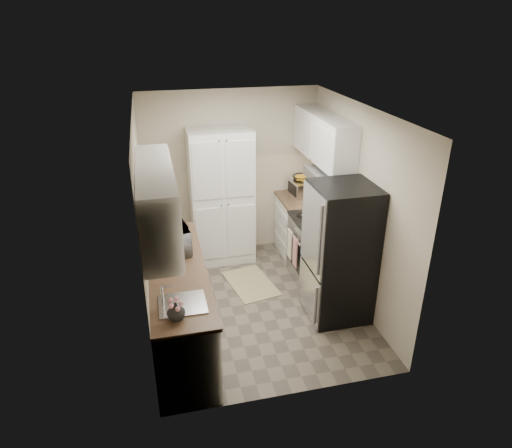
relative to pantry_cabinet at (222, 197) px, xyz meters
name	(u,v)px	position (x,y,z in m)	size (l,w,h in m)	color
ground	(256,303)	(0.20, -1.32, -1.00)	(3.20, 3.20, 0.00)	#665B4C
room_shell	(254,187)	(0.18, -1.32, 0.63)	(2.64, 3.24, 2.52)	beige
pantry_cabinet	(222,197)	(0.00, 0.00, 0.00)	(0.90, 0.55, 2.00)	white
base_cabinet_left	(180,304)	(-0.79, -1.75, -0.56)	(0.60, 2.30, 0.88)	white
countertop_left	(177,269)	(-0.79, -1.75, -0.10)	(0.63, 2.33, 0.04)	brown
base_cabinet_right	(300,227)	(1.19, -0.12, -0.56)	(0.60, 0.80, 0.88)	white
countertop_right	(301,200)	(1.19, -0.12, -0.10)	(0.63, 0.83, 0.04)	brown
electric_range	(317,249)	(1.17, -0.93, -0.52)	(0.71, 0.78, 1.13)	#B7B7BC
refrigerator	(340,253)	(1.14, -1.73, -0.15)	(0.70, 0.72, 1.70)	#B7B7BC
microwave	(170,238)	(-0.82, -1.32, 0.08)	(0.57, 0.39, 0.32)	#B2B2B7
wine_bottle	(168,222)	(-0.82, -0.81, 0.05)	(0.06, 0.06, 0.26)	black
flower_vase	(176,311)	(-0.86, -2.68, 0.01)	(0.17, 0.17, 0.17)	silver
cutting_board	(173,221)	(-0.75, -0.83, 0.06)	(0.02, 0.23, 0.29)	#429034
toaster_oven	(302,188)	(1.24, 0.01, 0.03)	(0.31, 0.39, 0.23)	silver
fruit_basket	(302,177)	(1.23, 0.04, 0.20)	(0.27, 0.27, 0.12)	yellow
kitchen_mat	(251,283)	(0.24, -0.84, -0.99)	(0.55, 0.88, 0.01)	tan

